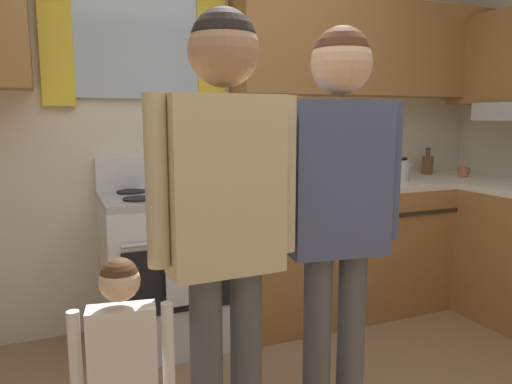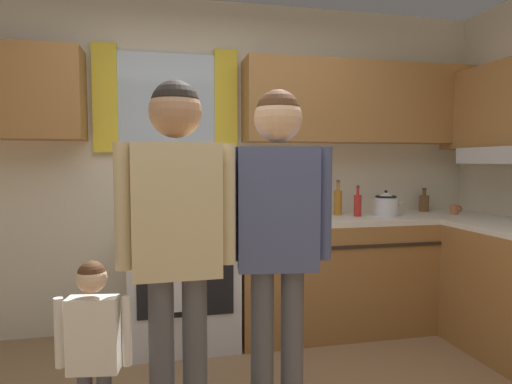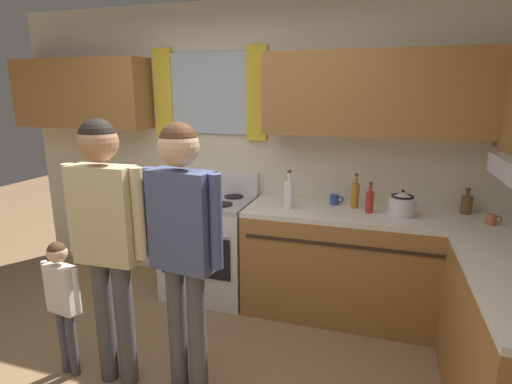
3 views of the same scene
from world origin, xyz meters
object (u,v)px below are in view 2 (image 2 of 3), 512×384
at_px(bottle_oil_amber, 338,202).
at_px(mug_cobalt_blue, 316,210).
at_px(stovetop_kettle, 386,204).
at_px(small_child, 93,342).
at_px(adult_in_plaid, 278,222).
at_px(bottle_milk_white, 283,204).
at_px(cup_terracotta, 455,209).
at_px(bottle_squat_brown, 424,203).
at_px(adult_holding_child, 177,225).
at_px(bottle_sauce_red, 358,205).
at_px(stove_oven, 184,280).

height_order(bottle_oil_amber, mug_cobalt_blue, bottle_oil_amber).
height_order(bottle_oil_amber, stovetop_kettle, bottle_oil_amber).
bearing_deg(mug_cobalt_blue, small_child, -136.05).
bearing_deg(adult_in_plaid, bottle_milk_white, 72.76).
distance_m(bottle_oil_amber, stovetop_kettle, 0.38).
bearing_deg(adult_in_plaid, small_child, -173.41).
bearing_deg(bottle_milk_white, cup_terracotta, 0.52).
bearing_deg(bottle_squat_brown, adult_in_plaid, -140.50).
bearing_deg(adult_holding_child, small_child, -174.06).
relative_size(bottle_oil_amber, bottle_sauce_red, 1.16).
bearing_deg(bottle_milk_white, bottle_squat_brown, 10.74).
bearing_deg(stovetop_kettle, adult_holding_child, -143.48).
xyz_separation_m(bottle_milk_white, mug_cobalt_blue, (0.35, 0.22, -0.08)).
bearing_deg(small_child, adult_holding_child, 5.94).
bearing_deg(bottle_squat_brown, bottle_oil_amber, -174.51).
bearing_deg(stove_oven, adult_in_plaid, -72.58).
bearing_deg(small_child, mug_cobalt_blue, 43.95).
distance_m(stove_oven, mug_cobalt_blue, 1.20).
bearing_deg(stove_oven, bottle_milk_white, -4.97).
bearing_deg(adult_holding_child, cup_terracotta, 27.99).
bearing_deg(mug_cobalt_blue, adult_in_plaid, -117.12).
bearing_deg(bottle_oil_amber, stove_oven, -174.92).
bearing_deg(bottle_oil_amber, small_child, -139.92).
xyz_separation_m(bottle_milk_white, stovetop_kettle, (0.87, 0.05, -0.02)).
distance_m(stove_oven, adult_in_plaid, 1.41).
xyz_separation_m(bottle_squat_brown, bottle_oil_amber, (-0.84, -0.08, 0.03)).
height_order(bottle_milk_white, bottle_sauce_red, bottle_milk_white).
distance_m(bottle_oil_amber, mug_cobalt_blue, 0.19).
bearing_deg(bottle_squat_brown, small_child, -149.27).
relative_size(bottle_sauce_red, stovetop_kettle, 0.90).
xyz_separation_m(bottle_squat_brown, adult_in_plaid, (-1.72, -1.41, 0.07)).
xyz_separation_m(mug_cobalt_blue, stovetop_kettle, (0.53, -0.18, 0.05)).
xyz_separation_m(bottle_sauce_red, mug_cobalt_blue, (-0.29, 0.16, -0.05)).
bearing_deg(small_child, stove_oven, 71.51).
xyz_separation_m(bottle_squat_brown, adult_holding_child, (-2.19, -1.47, 0.08)).
xyz_separation_m(bottle_oil_amber, bottle_sauce_red, (0.12, -0.12, -0.02)).
bearing_deg(bottle_milk_white, mug_cobalt_blue, 32.69).
bearing_deg(bottle_oil_amber, bottle_squat_brown, 5.49).
relative_size(bottle_oil_amber, cup_terracotta, 2.63).
bearing_deg(bottle_oil_amber, stovetop_kettle, -19.91).
xyz_separation_m(bottle_squat_brown, bottle_sauce_red, (-0.72, -0.20, 0.02)).
bearing_deg(bottle_sauce_red, cup_terracotta, -3.19).
distance_m(stove_oven, bottle_oil_amber, 1.37).
relative_size(bottle_oil_amber, stovetop_kettle, 1.04).
bearing_deg(cup_terracotta, stove_oven, 178.68).
height_order(stove_oven, bottle_milk_white, bottle_milk_white).
relative_size(stove_oven, cup_terracotta, 10.11).
height_order(bottle_milk_white, small_child, bottle_milk_white).
bearing_deg(mug_cobalt_blue, bottle_milk_white, -147.31).
bearing_deg(bottle_oil_amber, adult_holding_child, -134.03).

